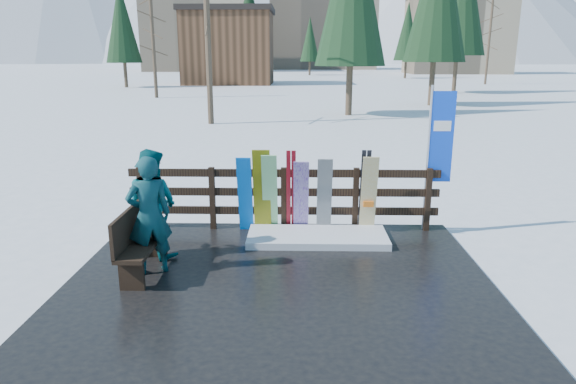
{
  "coord_description": "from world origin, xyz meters",
  "views": [
    {
      "loc": [
        0.28,
        -6.75,
        3.15
      ],
      "look_at": [
        0.1,
        1.0,
        1.1
      ],
      "focal_mm": 32.0,
      "sensor_mm": 36.0,
      "label": 1
    }
  ],
  "objects_px": {
    "snowboard_1": "(270,194)",
    "person_front": "(149,216)",
    "snowboard_3": "(301,197)",
    "bench": "(138,239)",
    "snowboard_4": "(324,196)",
    "person_back": "(153,203)",
    "rental_flag": "(438,143)",
    "snowboard_2": "(262,191)",
    "snowboard_0": "(245,195)",
    "snowboard_5": "(369,195)"
  },
  "relations": [
    {
      "from": "snowboard_5",
      "to": "snowboard_1",
      "type": "bearing_deg",
      "value": -180.0
    },
    {
      "from": "snowboard_5",
      "to": "rental_flag",
      "type": "distance_m",
      "value": 1.53
    },
    {
      "from": "snowboard_2",
      "to": "person_back",
      "type": "distance_m",
      "value": 1.96
    },
    {
      "from": "snowboard_0",
      "to": "snowboard_4",
      "type": "relative_size",
      "value": 1.03
    },
    {
      "from": "bench",
      "to": "person_back",
      "type": "relative_size",
      "value": 0.88
    },
    {
      "from": "rental_flag",
      "to": "person_back",
      "type": "xyz_separation_m",
      "value": [
        -4.74,
        -1.35,
        -0.75
      ]
    },
    {
      "from": "snowboard_2",
      "to": "person_front",
      "type": "distance_m",
      "value": 2.32
    },
    {
      "from": "snowboard_0",
      "to": "snowboard_5",
      "type": "bearing_deg",
      "value": 0.0
    },
    {
      "from": "person_front",
      "to": "person_back",
      "type": "xyz_separation_m",
      "value": [
        -0.14,
        0.69,
        -0.01
      ]
    },
    {
      "from": "rental_flag",
      "to": "snowboard_4",
      "type": "bearing_deg",
      "value": -172.3
    },
    {
      "from": "bench",
      "to": "snowboard_1",
      "type": "relative_size",
      "value": 0.99
    },
    {
      "from": "rental_flag",
      "to": "snowboard_1",
      "type": "bearing_deg",
      "value": -174.79
    },
    {
      "from": "bench",
      "to": "snowboard_1",
      "type": "xyz_separation_m",
      "value": [
        1.81,
        1.78,
        0.21
      ]
    },
    {
      "from": "bench",
      "to": "rental_flag",
      "type": "bearing_deg",
      "value": 23.24
    },
    {
      "from": "snowboard_1",
      "to": "snowboard_2",
      "type": "bearing_deg",
      "value": 180.0
    },
    {
      "from": "snowboard_4",
      "to": "person_back",
      "type": "height_order",
      "value": "person_back"
    },
    {
      "from": "snowboard_5",
      "to": "person_front",
      "type": "relative_size",
      "value": 0.84
    },
    {
      "from": "snowboard_2",
      "to": "person_back",
      "type": "xyz_separation_m",
      "value": [
        -1.64,
        -1.08,
        0.09
      ]
    },
    {
      "from": "rental_flag",
      "to": "person_front",
      "type": "bearing_deg",
      "value": -156.04
    },
    {
      "from": "snowboard_2",
      "to": "snowboard_4",
      "type": "xyz_separation_m",
      "value": [
        1.1,
        0.0,
        -0.08
      ]
    },
    {
      "from": "snowboard_3",
      "to": "snowboard_2",
      "type": "bearing_deg",
      "value": 180.0
    },
    {
      "from": "snowboard_1",
      "to": "person_front",
      "type": "height_order",
      "value": "person_front"
    },
    {
      "from": "snowboard_0",
      "to": "snowboard_3",
      "type": "relative_size",
      "value": 1.04
    },
    {
      "from": "snowboard_3",
      "to": "person_front",
      "type": "xyz_separation_m",
      "value": [
        -2.18,
        -1.77,
        0.2
      ]
    },
    {
      "from": "snowboard_4",
      "to": "person_back",
      "type": "distance_m",
      "value": 2.95
    },
    {
      "from": "snowboard_3",
      "to": "rental_flag",
      "type": "xyz_separation_m",
      "value": [
        2.41,
        0.27,
        0.93
      ]
    },
    {
      "from": "person_back",
      "to": "person_front",
      "type": "bearing_deg",
      "value": 130.53
    },
    {
      "from": "snowboard_0",
      "to": "snowboard_3",
      "type": "height_order",
      "value": "snowboard_0"
    },
    {
      "from": "snowboard_1",
      "to": "snowboard_4",
      "type": "distance_m",
      "value": 0.96
    },
    {
      "from": "rental_flag",
      "to": "person_front",
      "type": "distance_m",
      "value": 5.08
    },
    {
      "from": "bench",
      "to": "snowboard_4",
      "type": "height_order",
      "value": "snowboard_4"
    },
    {
      "from": "person_front",
      "to": "snowboard_4",
      "type": "bearing_deg",
      "value": -172.15
    },
    {
      "from": "snowboard_2",
      "to": "snowboard_5",
      "type": "relative_size",
      "value": 1.08
    },
    {
      "from": "bench",
      "to": "snowboard_0",
      "type": "distance_m",
      "value": 2.26
    },
    {
      "from": "snowboard_5",
      "to": "rental_flag",
      "type": "bearing_deg",
      "value": 12.5
    },
    {
      "from": "snowboard_3",
      "to": "rental_flag",
      "type": "distance_m",
      "value": 2.6
    },
    {
      "from": "person_front",
      "to": "snowboard_2",
      "type": "bearing_deg",
      "value": -156.57
    },
    {
      "from": "snowboard_3",
      "to": "snowboard_4",
      "type": "xyz_separation_m",
      "value": [
        0.41,
        0.0,
        0.02
      ]
    },
    {
      "from": "snowboard_1",
      "to": "person_back",
      "type": "relative_size",
      "value": 0.88
    },
    {
      "from": "snowboard_5",
      "to": "person_front",
      "type": "distance_m",
      "value": 3.81
    },
    {
      "from": "snowboard_0",
      "to": "rental_flag",
      "type": "height_order",
      "value": "rental_flag"
    },
    {
      "from": "bench",
      "to": "snowboard_2",
      "type": "height_order",
      "value": "snowboard_2"
    },
    {
      "from": "person_front",
      "to": "snowboard_5",
      "type": "bearing_deg",
      "value": -178.79
    },
    {
      "from": "snowboard_1",
      "to": "person_front",
      "type": "distance_m",
      "value": 2.41
    },
    {
      "from": "snowboard_1",
      "to": "snowboard_3",
      "type": "height_order",
      "value": "snowboard_1"
    },
    {
      "from": "snowboard_5",
      "to": "snowboard_3",
      "type": "bearing_deg",
      "value": -180.0
    },
    {
      "from": "snowboard_3",
      "to": "person_back",
      "type": "relative_size",
      "value": 0.82
    },
    {
      "from": "snowboard_2",
      "to": "rental_flag",
      "type": "bearing_deg",
      "value": 4.98
    },
    {
      "from": "snowboard_4",
      "to": "snowboard_5",
      "type": "xyz_separation_m",
      "value": [
        0.78,
        0.0,
        0.02
      ]
    },
    {
      "from": "snowboard_2",
      "to": "snowboard_4",
      "type": "relative_size",
      "value": 1.12
    }
  ]
}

